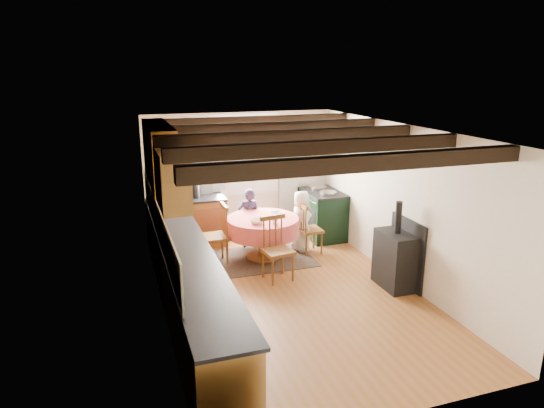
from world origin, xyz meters
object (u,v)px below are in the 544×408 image
object	(u,v)px
chair_near	(278,249)
child_far	(249,218)
chair_right	(310,228)
cup	(275,221)
aga_range	(322,214)
dining_table	(263,238)
cast_iron_stove	(396,245)
child_right	(301,221)
chair_left	(214,235)

from	to	relation	value
chair_near	child_far	xyz separation A→B (m)	(-0.03, 1.49, 0.05)
chair_right	child_far	size ratio (longest dim) A/B	0.82
cup	chair_near	bearing A→B (deg)	-103.63
chair_near	child_far	bearing A→B (deg)	82.53
chair_near	cup	xyz separation A→B (m)	(0.12, 0.52, 0.28)
aga_range	dining_table	bearing A→B (deg)	-153.42
dining_table	aga_range	bearing A→B (deg)	26.58
dining_table	cast_iron_stove	bearing A→B (deg)	-47.51
child_right	cup	size ratio (longest dim) A/B	10.69
chair_near	child_far	size ratio (longest dim) A/B	0.90
cup	aga_range	bearing A→B (deg)	39.06
chair_right	child_right	size ratio (longest dim) A/B	0.83
child_far	child_right	distance (m)	0.94
aga_range	cup	xyz separation A→B (m)	(-1.34, -1.09, 0.32)
chair_near	cast_iron_stove	size ratio (longest dim) A/B	0.76
chair_right	cast_iron_stove	xyz separation A→B (m)	(0.65, -1.70, 0.21)
chair_left	child_right	distance (m)	1.60
chair_near	chair_right	xyz separation A→B (m)	(0.92, 0.90, -0.05)
dining_table	cup	xyz separation A→B (m)	(0.09, -0.37, 0.42)
chair_left	cup	xyz separation A→B (m)	(0.92, -0.42, 0.27)
aga_range	child_right	world-z (taller)	child_right
chair_right	child_right	xyz separation A→B (m)	(-0.12, 0.15, 0.10)
chair_left	chair_near	bearing A→B (deg)	40.09
aga_range	cast_iron_stove	size ratio (longest dim) A/B	0.76
dining_table	chair_right	world-z (taller)	chair_right
chair_near	cast_iron_stove	xyz separation A→B (m)	(1.58, -0.80, 0.16)
dining_table	cast_iron_stove	xyz separation A→B (m)	(1.54, -1.68, 0.30)
chair_near	child_far	distance (m)	1.49
cup	chair_left	bearing A→B (deg)	155.54
dining_table	aga_range	size ratio (longest dim) A/B	1.21
aga_range	cup	size ratio (longest dim) A/B	9.77
dining_table	aga_range	world-z (taller)	aga_range
dining_table	cup	size ratio (longest dim) A/B	11.83
aga_range	child_far	xyz separation A→B (m)	(-1.50, -0.11, 0.09)
child_right	child_far	bearing A→B (deg)	59.39
dining_table	child_right	xyz separation A→B (m)	(0.77, 0.17, 0.18)
aga_range	child_far	world-z (taller)	child_far
chair_right	cast_iron_stove	world-z (taller)	cast_iron_stove
dining_table	chair_right	bearing A→B (deg)	0.98
dining_table	chair_right	xyz separation A→B (m)	(0.89, 0.02, 0.09)
chair_right	cast_iron_stove	size ratio (longest dim) A/B	0.69
dining_table	chair_left	world-z (taller)	chair_left
aga_range	cast_iron_stove	world-z (taller)	cast_iron_stove
child_far	aga_range	bearing A→B (deg)	-164.96
aga_range	child_right	distance (m)	0.87
child_far	child_right	bearing A→B (deg)	163.05
chair_left	chair_right	world-z (taller)	chair_left
dining_table	cast_iron_stove	world-z (taller)	cast_iron_stove
chair_right	cast_iron_stove	distance (m)	1.83
chair_left	cup	size ratio (longest dim) A/B	9.91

